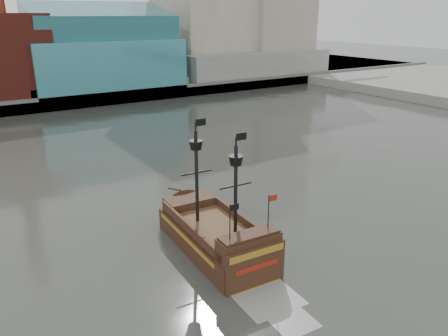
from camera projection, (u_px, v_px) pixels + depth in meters
ground at (291, 257)px, 31.99m from camera, size 400.00×400.00×0.00m
promenade_far at (36, 84)px, 104.42m from camera, size 220.00×60.00×2.00m
seawall at (67, 103)px, 80.99m from camera, size 220.00×1.00×2.60m
crane_a at (311, 6)px, 130.80m from camera, size 22.50×4.00×32.25m
crane_b at (311, 18)px, 144.81m from camera, size 19.10×4.00×26.25m
pirate_ship at (216, 239)px, 32.58m from camera, size 5.16×14.37×10.59m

